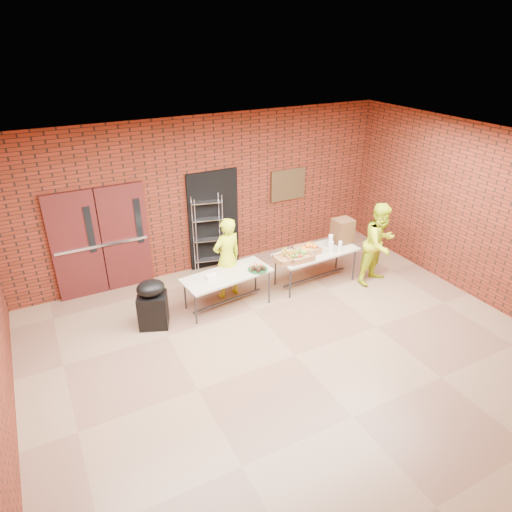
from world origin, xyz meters
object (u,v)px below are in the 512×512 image
Objects in this scene: volunteer_man at (380,244)px; volunteer_woman at (227,258)px; coffee_dispenser at (342,231)px; covered_grill at (152,304)px; table_right at (316,254)px; wire_rack at (208,234)px; table_left at (227,277)px.

volunteer_woman is at bearing 150.41° from volunteer_man.
volunteer_man is (0.44, -0.64, -0.12)m from coffee_dispenser.
volunteer_man is (2.91, -0.89, 0.03)m from volunteer_woman.
covered_grill is 4.52m from volunteer_man.
coffee_dispenser is at bearing 6.64° from table_right.
coffee_dispenser reaches higher than covered_grill.
table_left is (-0.26, -1.50, -0.21)m from wire_rack.
volunteer_man is at bearing 153.93° from volunteer_woman.
table_left is 1.92× the size of covered_grill.
coffee_dispenser is 0.31× the size of volunteer_woman.
table_left is at bearing -85.38° from wire_rack.
covered_grill reaches higher than table_right.
wire_rack is 1.15m from volunteer_woman.
table_right is at bearing 159.08° from volunteer_woman.
volunteer_man is at bearing -21.56° from wire_rack.
coffee_dispenser is at bearing 165.23° from volunteer_woman.
table_left is at bearing 176.40° from table_right.
coffee_dispenser is 2.49m from volunteer_woman.
table_left is 1.93m from table_right.
coffee_dispenser is at bearing 111.69° from volunteer_man.
table_left is 0.98× the size of table_right.
covered_grill is at bearing -178.87° from coffee_dispenser.
volunteer_woman is (0.17, 0.35, 0.19)m from table_left.
coffee_dispenser is at bearing -4.75° from table_left.
coffee_dispenser reaches higher than table_left.
covered_grill is at bearing 172.05° from table_left.
volunteer_man reaches higher than covered_grill.
wire_rack is 3.48m from volunteer_man.
table_right is at bearing -27.98° from wire_rack.
coffee_dispenser is at bearing 22.76° from covered_grill.
coffee_dispenser is (2.64, 0.10, 0.34)m from table_left.
table_right is 3.47× the size of coffee_dispenser.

